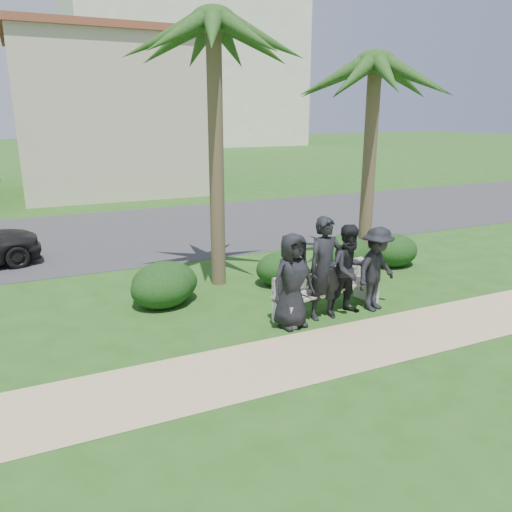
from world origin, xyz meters
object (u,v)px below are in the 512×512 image
object	(u,v)px
palm_left	(213,24)
man_c	(350,270)
man_b	(325,268)
man_a	(293,281)
park_bench	(327,293)
palm_right	(375,65)
man_d	(377,269)

from	to	relation	value
palm_left	man_c	bearing A→B (deg)	-58.99
man_c	man_b	bearing A→B (deg)	176.74
man_a	palm_left	distance (m)	5.33
park_bench	man_b	bearing A→B (deg)	-144.04
palm_right	man_a	bearing A→B (deg)	-143.46
man_b	man_d	size ratio (longest dim) A/B	1.17
man_c	man_a	bearing A→B (deg)	-178.25
palm_left	palm_right	bearing A→B (deg)	-3.47
palm_left	park_bench	bearing A→B (deg)	-61.35
man_a	man_b	xyz separation A→B (m)	(0.73, 0.09, 0.11)
man_b	man_d	world-z (taller)	man_b
palm_left	palm_right	world-z (taller)	palm_left
man_a	man_b	bearing A→B (deg)	0.85
palm_right	man_d	bearing A→B (deg)	-122.33
man_c	palm_right	distance (m)	5.10
man_d	palm_right	bearing A→B (deg)	38.04
man_d	palm_left	bearing A→B (deg)	109.03
man_a	man_d	size ratio (longest dim) A/B	1.04
man_b	palm_left	distance (m)	5.29
man_a	man_c	world-z (taller)	man_c
man_a	palm_right	world-z (taller)	palm_right
man_b	palm_left	world-z (taller)	palm_left
park_bench	man_a	bearing A→B (deg)	-171.65
man_d	man_a	bearing A→B (deg)	161.29
park_bench	man_c	distance (m)	0.64
park_bench	man_b	distance (m)	0.69
park_bench	man_b	world-z (taller)	man_b
man_c	palm_left	size ratio (longest dim) A/B	0.27
man_b	man_a	bearing A→B (deg)	-172.79
park_bench	man_d	xyz separation A→B (m)	(0.88, -0.33, 0.45)
man_c	man_d	size ratio (longest dim) A/B	1.05
palm_left	palm_right	distance (m)	3.86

